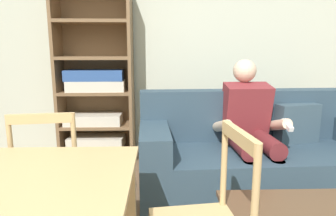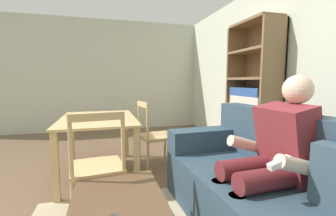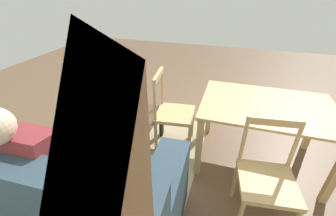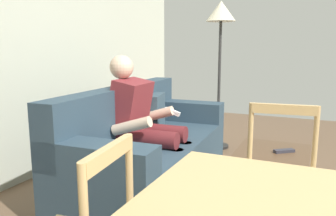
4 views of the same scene
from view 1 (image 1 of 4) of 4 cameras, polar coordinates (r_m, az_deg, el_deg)
wall_back at (r=3.65m, az=-0.70°, el=11.21°), size 7.17×0.12×2.56m
couch at (r=2.79m, az=16.93°, el=-9.04°), size 2.11×0.93×0.91m
person_lounging at (r=2.67m, az=15.53°, el=-3.54°), size 0.61×0.87×1.20m
bookshelf at (r=3.51m, az=-13.78°, el=2.84°), size 0.86×0.36×1.99m
dining_chair_near_wall at (r=2.25m, az=-21.59°, el=-11.50°), size 0.47×0.47×0.89m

